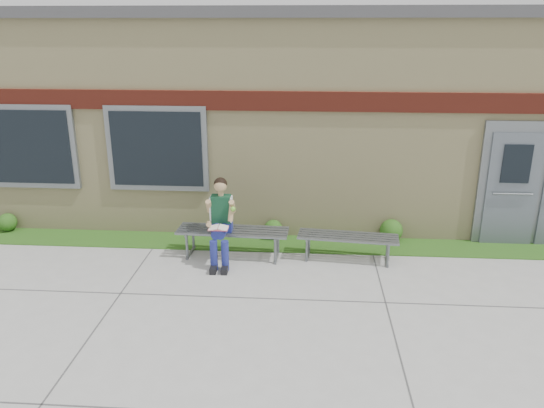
{
  "coord_description": "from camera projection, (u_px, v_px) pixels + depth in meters",
  "views": [
    {
      "loc": [
        -0.18,
        -6.53,
        3.88
      ],
      "look_at": [
        -0.77,
        1.7,
        1.09
      ],
      "focal_mm": 35.0,
      "sensor_mm": 36.0,
      "label": 1
    }
  ],
  "objects": [
    {
      "name": "bench_right",
      "position": [
        348.0,
        241.0,
        9.15
      ],
      "size": [
        1.76,
        0.65,
        0.45
      ],
      "rotation": [
        0.0,
        0.0,
        -0.1
      ],
      "color": "slate",
      "rests_on": "ground"
    },
    {
      "name": "shrub_mid",
      "position": [
        273.0,
        229.0,
        10.09
      ],
      "size": [
        0.36,
        0.36,
        0.36
      ],
      "primitive_type": "sphere",
      "color": "#164713",
      "rests_on": "grass_strip"
    },
    {
      "name": "girl",
      "position": [
        221.0,
        220.0,
        8.95
      ],
      "size": [
        0.52,
        0.86,
        1.46
      ],
      "rotation": [
        0.0,
        0.0,
        0.02
      ],
      "color": "navy",
      "rests_on": "ground"
    },
    {
      "name": "shrub_west",
      "position": [
        7.0,
        222.0,
        10.44
      ],
      "size": [
        0.36,
        0.36,
        0.36
      ],
      "primitive_type": "sphere",
      "color": "#164713",
      "rests_on": "grass_strip"
    },
    {
      "name": "grass_strip",
      "position": [
        317.0,
        245.0,
        9.85
      ],
      "size": [
        16.0,
        0.8,
        0.02
      ],
      "primitive_type": "cube",
      "color": "#164713",
      "rests_on": "ground"
    },
    {
      "name": "ground",
      "position": [
        318.0,
        318.0,
        7.4
      ],
      "size": [
        80.0,
        80.0,
        0.0
      ],
      "primitive_type": "plane",
      "color": "#9E9E99",
      "rests_on": "ground"
    },
    {
      "name": "bench_left",
      "position": [
        233.0,
        236.0,
        9.27
      ],
      "size": [
        1.96,
        0.63,
        0.5
      ],
      "rotation": [
        0.0,
        0.0,
        -0.05
      ],
      "color": "slate",
      "rests_on": "ground"
    },
    {
      "name": "shrub_east",
      "position": [
        391.0,
        230.0,
        9.93
      ],
      "size": [
        0.42,
        0.42,
        0.42
      ],
      "primitive_type": "sphere",
      "color": "#164713",
      "rests_on": "grass_strip"
    },
    {
      "name": "school_building",
      "position": [
        318.0,
        105.0,
        12.38
      ],
      "size": [
        16.2,
        6.22,
        4.2
      ],
      "color": "beige",
      "rests_on": "ground"
    }
  ]
}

